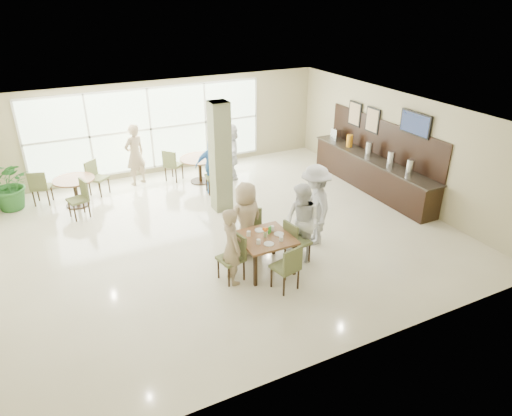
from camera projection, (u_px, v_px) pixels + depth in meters
name	position (u px, v px, depth m)	size (l,w,h in m)	color
ground	(226.00, 231.00, 10.80)	(10.00, 10.00, 0.00)	beige
room_shell	(224.00, 164.00, 10.06)	(10.00, 10.00, 10.00)	white
window_bank	(151.00, 129.00, 13.58)	(7.00, 0.04, 7.00)	silver
column	(220.00, 158.00, 11.31)	(0.45, 0.45, 2.80)	#656C4B
main_table	(265.00, 241.00, 9.09)	(1.03, 1.03, 0.75)	brown
round_table_left	(75.00, 185.00, 11.87)	(1.05, 1.05, 0.75)	brown
round_table_right	(200.00, 163.00, 13.31)	(1.15, 1.15, 0.75)	brown
chairs_main_table	(266.00, 249.00, 9.16)	(2.02, 2.05, 0.95)	#535B32
chairs_table_left	(73.00, 188.00, 11.94)	(2.05, 1.83, 0.95)	#535B32
chairs_table_right	(202.00, 166.00, 13.39)	(2.04, 1.96, 0.95)	#535B32
tabletop_clutter	(267.00, 234.00, 9.03)	(0.71, 0.77, 0.21)	white
buffet_counter	(372.00, 171.00, 12.85)	(0.64, 4.70, 1.95)	black
wall_tv	(415.00, 124.00, 11.35)	(0.06, 1.00, 0.58)	black
framed_art_a	(373.00, 120.00, 12.77)	(0.05, 0.55, 0.70)	black
framed_art_b	(355.00, 114.00, 13.42)	(0.05, 0.55, 0.70)	black
potted_plant	(10.00, 184.00, 11.64)	(1.21, 1.21, 1.35)	#286529
teen_left	(232.00, 246.00, 8.67)	(0.57, 0.37, 1.57)	tan
teen_far	(246.00, 219.00, 9.59)	(0.80, 0.44, 1.64)	tan
teen_right	(302.00, 223.00, 9.37)	(0.82, 0.64, 1.70)	white
teen_standing	(315.00, 205.00, 9.97)	(1.19, 0.68, 1.84)	#ACACAF
adult_a	(212.00, 166.00, 12.57)	(0.90, 0.51, 1.53)	#407EC2
adult_b	(230.00, 151.00, 13.48)	(1.55, 0.67, 1.67)	white
adult_standing	(135.00, 155.00, 13.03)	(0.65, 0.43, 1.79)	tan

